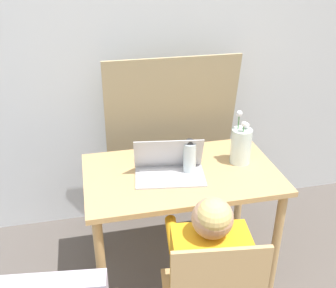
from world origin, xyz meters
TOP-DOWN VIEW (x-y plane):
  - wall_back at (0.00, 2.23)m, footprint 6.40×0.05m
  - dining_table at (0.07, 1.50)m, footprint 1.08×0.65m
  - person_seated at (0.05, 0.95)m, footprint 0.38×0.46m
  - laptop at (-0.00, 1.48)m, footprint 0.40×0.28m
  - flower_vase at (0.43, 1.53)m, footprint 0.12×0.12m
  - water_bottle at (0.11, 1.48)m, footprint 0.07×0.07m
  - cardboard_panel at (0.14, 2.08)m, footprint 0.89×0.19m

SIDE VIEW (x-z plane):
  - person_seated at x=0.05m, z-range 0.12..1.10m
  - cardboard_panel at x=0.14m, z-range 0.00..1.26m
  - dining_table at x=0.07m, z-range 0.26..1.01m
  - laptop at x=0.00m, z-range 0.69..0.90m
  - water_bottle at x=0.11m, z-range 0.74..0.94m
  - flower_vase at x=0.43m, z-range 0.70..1.01m
  - wall_back at x=0.00m, z-range 0.00..2.50m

